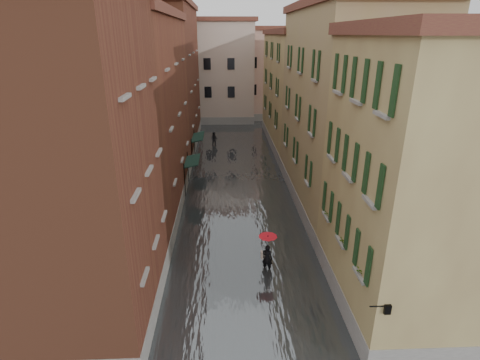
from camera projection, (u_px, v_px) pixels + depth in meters
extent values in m
plane|color=#565658|center=(246.00, 278.00, 18.97)|extent=(120.00, 120.00, 0.00)
cube|color=#44484B|center=(237.00, 182.00, 31.03)|extent=(10.00, 60.00, 0.20)
cube|color=brown|center=(69.00, 174.00, 14.46)|extent=(6.00, 8.00, 13.00)
cube|color=brown|center=(133.00, 119.00, 24.78)|extent=(6.00, 14.00, 12.50)
cube|color=brown|center=(165.00, 81.00, 38.46)|extent=(6.00, 16.00, 14.00)
cube|color=olive|center=(420.00, 186.00, 15.30)|extent=(6.00, 8.00, 11.50)
cube|color=#947E59|center=(342.00, 114.00, 25.25)|extent=(6.00, 14.00, 13.00)
cube|color=olive|center=(299.00, 93.00, 39.48)|extent=(6.00, 16.00, 11.50)
cube|color=#C5AF9D|center=(209.00, 73.00, 51.83)|extent=(12.00, 9.00, 13.00)
cube|color=tan|center=(271.00, 75.00, 54.23)|extent=(10.00, 9.00, 12.00)
cube|color=#142D24|center=(192.00, 161.00, 28.42)|extent=(1.09, 2.80, 0.31)
cylinder|color=black|center=(185.00, 182.00, 27.52)|extent=(0.06, 0.06, 2.80)
cylinder|color=black|center=(188.00, 169.00, 30.13)|extent=(0.06, 0.06, 2.80)
cube|color=#142D24|center=(198.00, 137.00, 35.03)|extent=(1.09, 3.28, 0.31)
cylinder|color=black|center=(192.00, 154.00, 33.90)|extent=(0.06, 0.06, 2.80)
cylinder|color=black|center=(194.00, 144.00, 36.95)|extent=(0.06, 0.06, 2.80)
cylinder|color=black|center=(378.00, 306.00, 12.42)|extent=(0.60, 0.05, 0.05)
cube|color=black|center=(387.00, 308.00, 12.47)|extent=(0.22, 0.22, 0.35)
cube|color=beige|center=(387.00, 308.00, 12.47)|extent=(0.14, 0.14, 0.24)
cube|color=maroon|center=(363.00, 274.00, 13.98)|extent=(0.22, 0.85, 0.18)
imported|color=#265926|center=(364.00, 265.00, 13.83)|extent=(0.59, 0.51, 0.66)
cube|color=maroon|center=(345.00, 244.00, 16.02)|extent=(0.22, 0.85, 0.18)
imported|color=#265926|center=(346.00, 235.00, 15.87)|extent=(0.59, 0.51, 0.66)
cube|color=maroon|center=(329.00, 217.00, 18.41)|extent=(0.22, 0.85, 0.18)
imported|color=#265926|center=(330.00, 209.00, 18.26)|extent=(0.59, 0.51, 0.66)
imported|color=black|center=(267.00, 258.00, 19.24)|extent=(0.67, 0.57, 1.55)
cube|color=beige|center=(262.00, 255.00, 19.21)|extent=(0.08, 0.30, 0.38)
cylinder|color=black|center=(268.00, 249.00, 19.02)|extent=(0.02, 0.02, 1.00)
cone|color=red|center=(268.00, 239.00, 18.82)|extent=(0.95, 0.95, 0.28)
imported|color=black|center=(214.00, 139.00, 40.79)|extent=(0.91, 0.80, 1.60)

